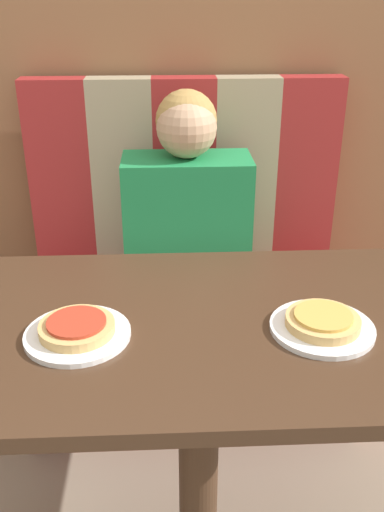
# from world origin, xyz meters

# --- Properties ---
(wall_back) EXTENTS (7.00, 0.05, 2.60)m
(wall_back) POSITION_xyz_m (0.00, 1.01, 1.30)
(wall_back) COLOR brown
(wall_back) RESTS_ON ground_plane
(booth_seat) EXTENTS (1.10, 0.56, 0.48)m
(booth_seat) POSITION_xyz_m (0.00, 0.68, 0.24)
(booth_seat) COLOR maroon
(booth_seat) RESTS_ON ground_plane
(booth_backrest) EXTENTS (1.10, 0.09, 0.68)m
(booth_backrest) POSITION_xyz_m (-0.00, 0.91, 0.81)
(booth_backrest) COLOR maroon
(booth_backrest) RESTS_ON booth_seat
(dining_table) EXTENTS (1.08, 0.69, 0.77)m
(dining_table) POSITION_xyz_m (0.00, 0.00, 0.67)
(dining_table) COLOR #422B1C
(dining_table) RESTS_ON ground_plane
(person) EXTENTS (0.41, 0.22, 0.67)m
(person) POSITION_xyz_m (0.00, 0.68, 0.80)
(person) COLOR #1E8447
(person) RESTS_ON booth_seat
(plate_left) EXTENTS (0.22, 0.22, 0.01)m
(plate_left) POSITION_xyz_m (-0.26, -0.05, 0.78)
(plate_left) COLOR white
(plate_left) RESTS_ON dining_table
(plate_right) EXTENTS (0.22, 0.22, 0.01)m
(plate_right) POSITION_xyz_m (0.26, -0.05, 0.78)
(plate_right) COLOR white
(plate_right) RESTS_ON dining_table
(pizza_left) EXTENTS (0.16, 0.16, 0.03)m
(pizza_left) POSITION_xyz_m (-0.26, -0.05, 0.80)
(pizza_left) COLOR tan
(pizza_left) RESTS_ON plate_left
(pizza_right) EXTENTS (0.16, 0.16, 0.03)m
(pizza_right) POSITION_xyz_m (0.26, -0.05, 0.80)
(pizza_right) COLOR tan
(pizza_right) RESTS_ON plate_right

